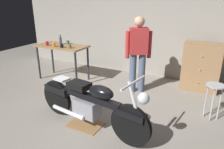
{
  "coord_description": "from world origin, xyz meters",
  "views": [
    {
      "loc": [
        1.7,
        -2.65,
        2.03
      ],
      "look_at": [
        0.01,
        0.7,
        0.65
      ],
      "focal_mm": 33.83,
      "sensor_mm": 36.0,
      "label": 1
    }
  ],
  "objects": [
    {
      "name": "person_standing",
      "position": [
        0.2,
        1.56,
        0.93
      ],
      "size": [
        0.5,
        0.38,
        1.67
      ],
      "rotation": [
        0.0,
        0.0,
        3.67
      ],
      "color": "slate",
      "rests_on": "ground_plane"
    },
    {
      "name": "motorcycle",
      "position": [
        0.03,
        -0.14,
        0.45
      ],
      "size": [
        2.18,
        0.65,
        1.0
      ],
      "rotation": [
        0.0,
        0.0,
        -0.15
      ],
      "color": "black",
      "rests_on": "ground_plane"
    },
    {
      "name": "mug_green_speckled",
      "position": [
        -1.73,
        1.61,
        0.95
      ],
      "size": [
        0.11,
        0.08,
        0.09
      ],
      "color": "#3D7F4C",
      "rests_on": "workbench"
    },
    {
      "name": "workbench",
      "position": [
        -1.77,
        1.42,
        0.79
      ],
      "size": [
        1.3,
        0.64,
        0.9
      ],
      "color": "#99724C",
      "rests_on": "ground_plane"
    },
    {
      "name": "mug_red_diner",
      "position": [
        -2.06,
        1.23,
        0.95
      ],
      "size": [
        0.11,
        0.07,
        0.11
      ],
      "color": "red",
      "rests_on": "workbench"
    },
    {
      "name": "drip_tray",
      "position": [
        -0.08,
        -0.14,
        0.01
      ],
      "size": [
        0.56,
        0.4,
        0.01
      ],
      "primitive_type": "cube",
      "color": "olive",
      "rests_on": "ground_plane"
    },
    {
      "name": "mug_orange_travel",
      "position": [
        -1.82,
        1.19,
        0.95
      ],
      "size": [
        0.11,
        0.08,
        0.1
      ],
      "color": "orange",
      "rests_on": "workbench"
    },
    {
      "name": "shop_stool",
      "position": [
        1.79,
        1.07,
        0.5
      ],
      "size": [
        0.32,
        0.32,
        0.64
      ],
      "color": "#B2B2B7",
      "rests_on": "ground_plane"
    },
    {
      "name": "back_wall",
      "position": [
        0.0,
        2.8,
        1.55
      ],
      "size": [
        8.0,
        0.12,
        3.1
      ],
      "primitive_type": "cube",
      "color": "gray",
      "rests_on": "ground_plane"
    },
    {
      "name": "bottle",
      "position": [
        -1.86,
        1.49,
        1.0
      ],
      "size": [
        0.06,
        0.06,
        0.24
      ],
      "color": "#3F4C59",
      "rests_on": "workbench"
    },
    {
      "name": "mug_brown_stoneware",
      "position": [
        -1.38,
        1.24,
        0.95
      ],
      "size": [
        0.1,
        0.07,
        0.09
      ],
      "color": "brown",
      "rests_on": "workbench"
    },
    {
      "name": "ground_plane",
      "position": [
        0.0,
        0.0,
        0.0
      ],
      "size": [
        12.0,
        12.0,
        0.0
      ],
      "primitive_type": "plane",
      "color": "gray"
    },
    {
      "name": "wooden_dresser",
      "position": [
        1.45,
        2.3,
        0.55
      ],
      "size": [
        0.8,
        0.47,
        1.1
      ],
      "color": "#99724C",
      "rests_on": "ground_plane"
    },
    {
      "name": "mug_black_matte",
      "position": [
        -1.59,
        1.2,
        0.95
      ],
      "size": [
        0.1,
        0.07,
        0.09
      ],
      "color": "black",
      "rests_on": "workbench"
    }
  ]
}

